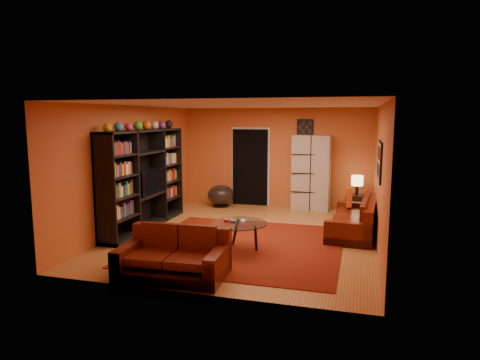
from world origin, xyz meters
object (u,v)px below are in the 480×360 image
(sofa, at_px, (357,220))
(table_lamp, at_px, (357,181))
(tv, at_px, (148,181))
(bowl_chair, at_px, (221,195))
(side_table, at_px, (356,205))
(entertainment_unit, at_px, (144,179))
(storage_cabinet, at_px, (311,173))
(coffee_table, at_px, (239,226))
(loveseat, at_px, (175,256))

(sofa, xyz_separation_m, table_lamp, (-0.04, 1.77, 0.54))
(tv, relative_size, sofa, 0.44)
(bowl_chair, height_order, side_table, bowl_chair)
(bowl_chair, bearing_deg, sofa, -27.01)
(entertainment_unit, bearing_deg, storage_cabinet, 40.92)
(bowl_chair, bearing_deg, entertainment_unit, -109.52)
(entertainment_unit, distance_m, bowl_chair, 2.75)
(side_table, bearing_deg, coffee_table, -119.60)
(sofa, relative_size, coffee_table, 2.18)
(tv, distance_m, loveseat, 3.12)
(tv, height_order, table_lamp, tv)
(bowl_chair, height_order, table_lamp, table_lamp)
(loveseat, xyz_separation_m, coffee_table, (0.61, 1.40, 0.17))
(storage_cabinet, height_order, bowl_chair, storage_cabinet)
(sofa, relative_size, loveseat, 1.34)
(tv, bearing_deg, sofa, -81.89)
(tv, distance_m, storage_cabinet, 4.18)
(loveseat, relative_size, storage_cabinet, 0.85)
(tv, relative_size, bowl_chair, 1.36)
(side_table, bearing_deg, entertainment_unit, -150.54)
(table_lamp, bearing_deg, side_table, 0.00)
(tv, distance_m, table_lamp, 4.94)
(loveseat, height_order, side_table, loveseat)
(storage_cabinet, bearing_deg, tv, -134.87)
(entertainment_unit, bearing_deg, table_lamp, 29.46)
(entertainment_unit, xyz_separation_m, bowl_chair, (0.89, 2.50, -0.74))
(loveseat, bearing_deg, bowl_chair, 7.45)
(loveseat, height_order, storage_cabinet, storage_cabinet)
(tv, xyz_separation_m, side_table, (4.32, 2.39, -0.74))
(coffee_table, distance_m, table_lamp, 4.02)
(table_lamp, bearing_deg, loveseat, -117.90)
(tv, height_order, side_table, tv)
(entertainment_unit, height_order, side_table, entertainment_unit)
(entertainment_unit, bearing_deg, tv, 58.78)
(side_table, relative_size, table_lamp, 1.08)
(tv, bearing_deg, bowl_chair, -19.09)
(side_table, bearing_deg, sofa, -88.83)
(entertainment_unit, distance_m, coffee_table, 2.67)
(sofa, xyz_separation_m, coffee_table, (-2.01, -1.72, 0.17))
(storage_cabinet, height_order, table_lamp, storage_cabinet)
(entertainment_unit, xyz_separation_m, storage_cabinet, (3.23, 2.80, -0.10))
(entertainment_unit, relative_size, tv, 3.14)
(storage_cabinet, distance_m, table_lamp, 1.20)
(sofa, height_order, loveseat, same)
(loveseat, height_order, table_lamp, table_lamp)
(tv, height_order, sofa, tv)
(sofa, distance_m, storage_cabinet, 2.50)
(coffee_table, xyz_separation_m, storage_cabinet, (0.83, 3.81, 0.50))
(tv, relative_size, storage_cabinet, 0.50)
(loveseat, bearing_deg, side_table, -30.85)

